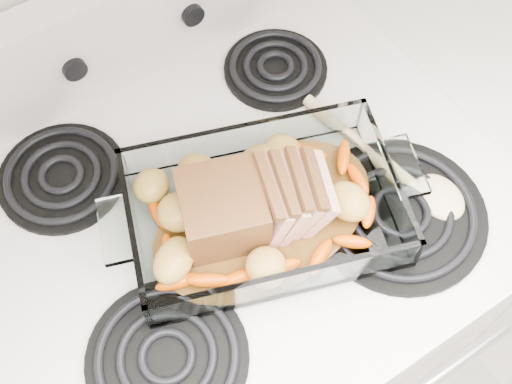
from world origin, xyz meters
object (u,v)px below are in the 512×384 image
counter_right (474,160)px  baking_dish (264,213)px  pork_roast (246,212)px  electric_range (236,303)px

counter_right → baking_dish: size_ratio=2.55×
baking_dish → pork_roast: 0.04m
pork_roast → counter_right: bearing=27.3°
electric_range → baking_dish: (0.02, -0.06, 0.48)m
pork_roast → baking_dish: bearing=22.0°
baking_dish → pork_roast: size_ratio=1.78×
baking_dish → electric_range: bearing=127.0°
baking_dish → pork_roast: pork_roast is taller
baking_dish → pork_roast: (-0.03, 0.00, 0.03)m
electric_range → baking_dish: size_ratio=3.05×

